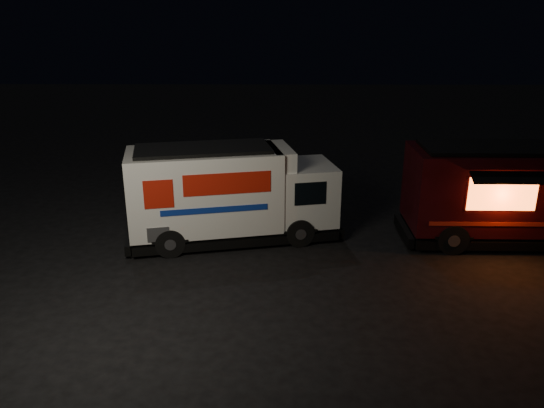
# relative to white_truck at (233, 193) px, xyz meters

# --- Properties ---
(ground) EXTENTS (80.00, 80.00, 0.00)m
(ground) POSITION_rel_white_truck_xyz_m (0.17, -2.17, -1.40)
(ground) COLOR black
(ground) RESTS_ON ground
(white_truck) EXTENTS (6.48, 3.34, 2.80)m
(white_truck) POSITION_rel_white_truck_xyz_m (0.00, 0.00, 0.00)
(white_truck) COLOR silver
(white_truck) RESTS_ON ground
(red_truck) EXTENTS (6.09, 2.30, 2.82)m
(red_truck) POSITION_rel_white_truck_xyz_m (7.94, -0.05, 0.01)
(red_truck) COLOR black
(red_truck) RESTS_ON ground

